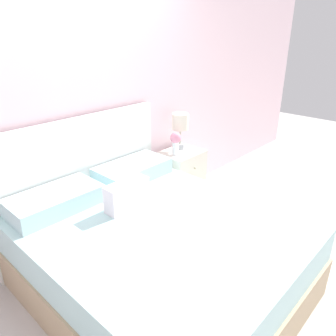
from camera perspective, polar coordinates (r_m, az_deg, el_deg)
ground_plane at (r=3.28m, az=-13.79°, el=-11.65°), size 12.00×12.00×0.00m
wall_back at (r=2.83m, az=-17.14°, el=11.21°), size 8.00×0.06×2.60m
bed at (r=2.52m, az=-2.81°, el=-14.02°), size 1.64×1.91×1.17m
nightstand at (r=3.63m, az=2.28°, el=-1.73°), size 0.45×0.39×0.62m
table_lamp at (r=3.50m, az=2.16°, el=7.68°), size 0.17×0.17×0.39m
flower_vase at (r=3.38m, az=1.35°, el=4.70°), size 0.11×0.11×0.24m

